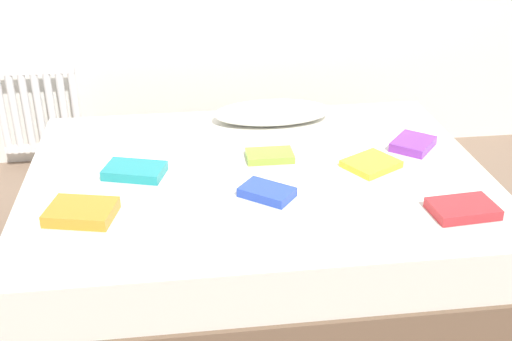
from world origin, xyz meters
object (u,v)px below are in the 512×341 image
Objects in this scene: textbook_orange at (81,212)px; textbook_purple at (413,144)px; radiator at (39,110)px; textbook_teal at (135,171)px; textbook_blue at (267,192)px; textbook_yellow at (371,164)px; bed at (257,222)px; textbook_lime at (270,156)px; textbook_red at (463,209)px; pillow at (272,112)px.

textbook_purple is (1.45, 0.44, -0.00)m from textbook_orange.
radiator is 1.32m from textbook_teal.
textbook_yellow is (0.49, 0.20, -0.00)m from textbook_blue.
textbook_lime is at bearing 59.10° from bed.
textbook_lime is at bearing 131.67° from textbook_yellow.
textbook_lime is at bearing -42.10° from radiator.
textbook_orange is at bearing -74.17° from radiator.
textbook_blue is 0.53m from textbook_yellow.
textbook_yellow is (0.50, -0.02, 0.27)m from bed.
textbook_orange is at bearing 169.01° from textbook_red.
radiator reaches higher than bed.
pillow is at bearing 54.51° from textbook_teal.
textbook_blue is 0.75m from textbook_red.
radiator is 2.48m from textbook_red.
textbook_yellow is at bearing 163.89° from textbook_purple.
textbook_yellow is 0.88× the size of textbook_red.
textbook_blue is 0.82m from textbook_purple.
textbook_lime is at bearing 25.14° from textbook_teal.
textbook_red reaches higher than bed.
pillow is 0.66m from textbook_yellow.
textbook_blue is 0.98× the size of textbook_lime.
textbook_orange reaches higher than textbook_purple.
bed is 8.10× the size of textbook_teal.
textbook_teal is 1.02m from textbook_yellow.
radiator is at bearing 138.28° from textbook_lime.
pillow is 0.84m from textbook_teal.
radiator is 1.44m from pillow.
textbook_orange reaches higher than textbook_lime.
textbook_purple is 0.30m from textbook_yellow.
textbook_purple is at bearing -33.71° from pillow.
textbook_red reaches higher than textbook_blue.
bed is 8.23× the size of textbook_red.
bed is at bearing 36.12° from textbook_orange.
textbook_blue is at bearing 19.27° from textbook_orange.
radiator is at bearing 166.88° from textbook_blue.
textbook_teal is (0.61, -1.17, 0.15)m from radiator.
textbook_orange is at bearing 146.91° from textbook_purple.
radiator is 1.83m from textbook_blue.
pillow is at bearing 74.82° from bed.
textbook_yellow is at bearing 26.40° from textbook_orange.
textbook_lime is 0.87m from textbook_red.
textbook_yellow is at bearing -58.39° from pillow.
textbook_blue is 0.84× the size of textbook_red.
pillow is 1.15m from textbook_red.
pillow is 0.72m from textbook_purple.
textbook_lime is (0.59, 0.08, -0.00)m from textbook_teal.
textbook_lime is at bearing 117.87° from textbook_blue.
textbook_red is at bearing -31.74° from bed.
bed is 8.15× the size of textbook_orange.
textbook_blue is at bearing -100.01° from textbook_lime.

